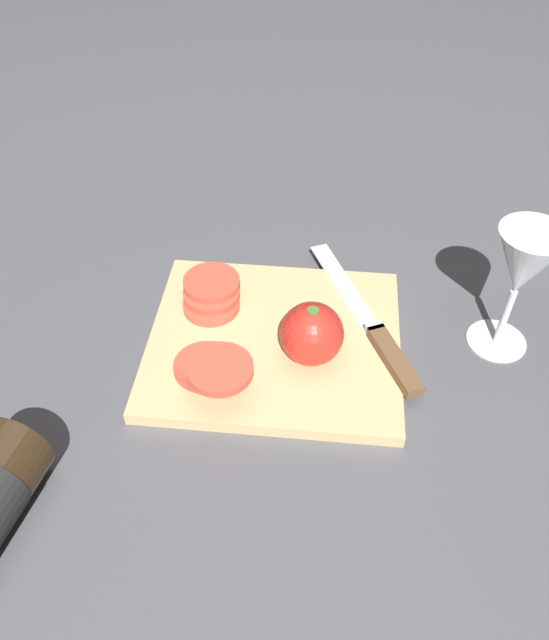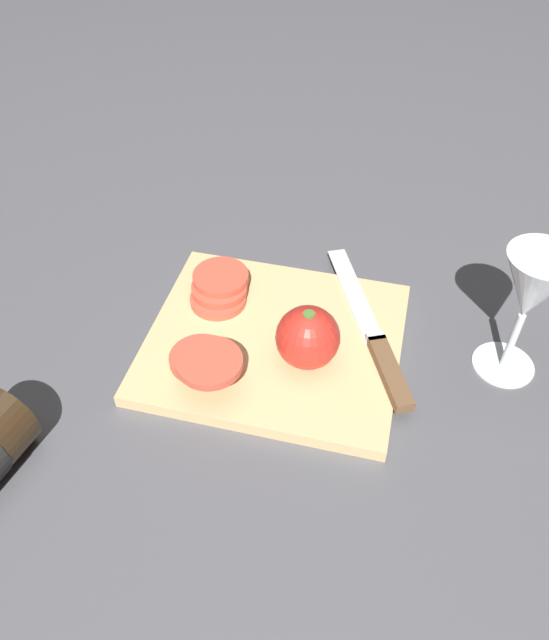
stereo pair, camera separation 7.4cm
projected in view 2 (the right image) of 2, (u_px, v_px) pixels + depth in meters
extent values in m
plane|color=#4C4C51|center=(331.00, 368.00, 0.75)|extent=(3.00, 3.00, 0.00)
cube|color=tan|center=(275.00, 342.00, 0.77)|extent=(0.31, 0.27, 0.02)
cylinder|color=silver|center=(503.00, 364.00, 0.75)|extent=(0.07, 0.07, 0.00)
cylinder|color=silver|center=(513.00, 340.00, 0.72)|extent=(0.01, 0.01, 0.08)
cone|color=silver|center=(534.00, 287.00, 0.66)|extent=(0.08, 0.08, 0.08)
cone|color=#DBCC84|center=(528.00, 302.00, 0.68)|extent=(0.03, 0.03, 0.04)
sphere|color=red|center=(308.00, 338.00, 0.71)|extent=(0.08, 0.08, 0.08)
cylinder|color=#47702D|center=(309.00, 316.00, 0.69)|extent=(0.01, 0.01, 0.01)
cube|color=silver|center=(354.00, 293.00, 0.82)|extent=(0.10, 0.17, 0.00)
cube|color=silver|center=(376.00, 340.00, 0.75)|extent=(0.02, 0.02, 0.01)
cube|color=brown|center=(390.00, 373.00, 0.72)|extent=(0.06, 0.11, 0.01)
cylinder|color=#DB4C38|center=(218.00, 299.00, 0.81)|extent=(0.07, 0.07, 0.01)
cylinder|color=#DB4C38|center=(219.00, 288.00, 0.81)|extent=(0.07, 0.07, 0.01)
cylinder|color=#DB4C38|center=(221.00, 277.00, 0.81)|extent=(0.07, 0.07, 0.01)
cylinder|color=#DB4C38|center=(200.00, 359.00, 0.73)|extent=(0.07, 0.07, 0.01)
cylinder|color=#DB4C38|center=(202.00, 360.00, 0.72)|extent=(0.07, 0.07, 0.01)
cylinder|color=#DB4C38|center=(205.00, 361.00, 0.71)|extent=(0.07, 0.07, 0.01)
cylinder|color=#DB4C38|center=(207.00, 362.00, 0.69)|extent=(0.07, 0.07, 0.01)
cylinder|color=#DB4C38|center=(210.00, 363.00, 0.68)|extent=(0.07, 0.07, 0.01)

